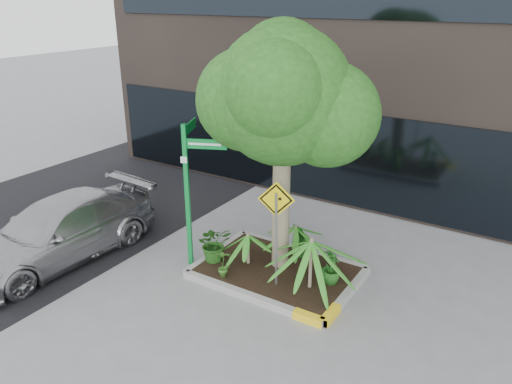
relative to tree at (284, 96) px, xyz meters
The scene contains 14 objects.
ground 3.83m from the tree, 105.03° to the right, with size 80.00×80.00×0.00m, color gray.
asphalt_road 7.66m from the tree, behind, with size 7.00×80.00×0.01m, color black.
planter 3.70m from the tree, 70.74° to the right, with size 3.35×2.36×0.15m.
tree is the anchor object (origin of this frame).
palm_front 2.83m from the tree, 26.83° to the right, with size 1.23×1.23×1.36m.
palm_left 3.05m from the tree, 150.38° to the right, with size 0.81×0.81×0.90m.
palm_back 2.91m from the tree, 65.19° to the left, with size 0.91×0.91×1.01m.
parked_car 5.86m from the tree, 153.79° to the right, with size 1.89×4.64×1.35m, color #A3A2A7.
shrub_a 3.54m from the tree, 154.03° to the right, with size 0.73×0.73×0.82m, color #215418.
shrub_b 3.52m from the tree, ahead, with size 0.39×0.39×0.69m, color #23621D.
shrub_c 3.57m from the tree, 124.07° to the right, with size 0.33×0.33×0.63m, color #356B21.
shrub_d 3.27m from the tree, 66.40° to the left, with size 0.46×0.46×0.83m, color #1B5619.
street_sign_post 2.65m from the tree, 157.15° to the right, with size 1.17×0.89×3.18m.
cattle_sign 2.32m from the tree, 66.26° to the right, with size 0.65×0.30×2.26m.
Camera 1 is at (4.75, -7.74, 5.61)m, focal length 35.00 mm.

